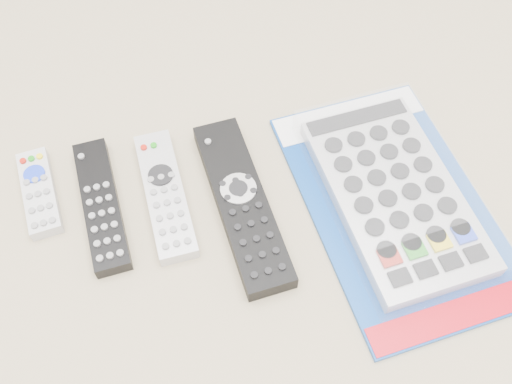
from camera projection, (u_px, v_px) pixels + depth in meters
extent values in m
plane|color=tan|center=(210.00, 220.00, 0.75)|extent=(5.00, 5.00, 0.00)
cube|color=#B4B4B6|center=(39.00, 192.00, 0.76)|extent=(0.06, 0.14, 0.02)
cylinder|color=blue|center=(34.00, 174.00, 0.76)|extent=(0.03, 0.03, 0.00)
cube|color=black|center=(101.00, 204.00, 0.75)|extent=(0.07, 0.21, 0.02)
cube|color=#B8B8BD|center=(165.00, 194.00, 0.76)|extent=(0.07, 0.20, 0.02)
cylinder|color=black|center=(161.00, 175.00, 0.76)|extent=(0.04, 0.04, 0.00)
cube|color=black|center=(241.00, 202.00, 0.75)|extent=(0.10, 0.27, 0.03)
cylinder|color=silver|center=(238.00, 189.00, 0.74)|extent=(0.05, 0.05, 0.00)
cube|color=#0D3E94|center=(394.00, 204.00, 0.76)|extent=(0.27, 0.40, 0.01)
cube|color=white|center=(348.00, 116.00, 0.83)|extent=(0.22, 0.08, 0.00)
cube|color=#B60D1A|center=(456.00, 315.00, 0.67)|extent=(0.22, 0.07, 0.00)
cube|color=#B8B8BD|center=(394.00, 194.00, 0.75)|extent=(0.20, 0.30, 0.02)
cube|color=white|center=(396.00, 190.00, 0.74)|extent=(0.22, 0.33, 0.04)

